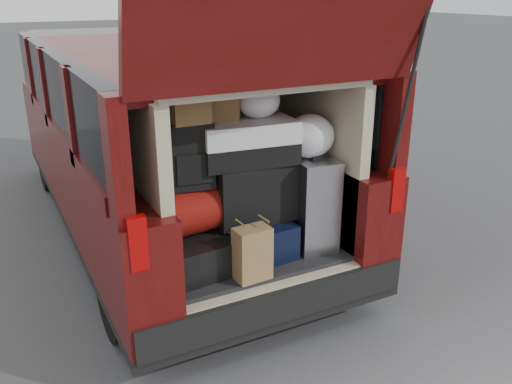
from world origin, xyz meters
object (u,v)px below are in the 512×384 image
black_hardshell (193,250)px  kraft_bag (252,254)px  backpack (189,155)px  silver_roller (310,201)px  black_soft_case (252,190)px  twotone_duffel (247,142)px  red_duffel (197,209)px  navy_hardshell (250,236)px

black_hardshell → kraft_bag: (0.27, -0.33, 0.06)m
black_hardshell → backpack: 0.63m
silver_roller → black_soft_case: 0.43m
kraft_bag → twotone_duffel: 0.71m
black_hardshell → twotone_duffel: 0.78m
kraft_bag → black_hardshell: bearing=126.2°
red_duffel → black_soft_case: bearing=-7.5°
silver_roller → red_duffel: bearing=179.2°
twotone_duffel → silver_roller: bearing=-5.7°
kraft_bag → backpack: 0.72m
backpack → twotone_duffel: (0.39, -0.01, 0.04)m
silver_roller → kraft_bag: 0.65m
twotone_duffel → black_soft_case: bearing=13.6°
black_soft_case → backpack: 0.53m
black_hardshell → navy_hardshell: (0.42, 0.01, 0.01)m
silver_roller → red_duffel: silver_roller is taller
silver_roller → backpack: 0.94m
black_hardshell → red_duffel: (0.05, 0.03, 0.27)m
navy_hardshell → twotone_duffel: bearing=105.7°
black_soft_case → backpack: size_ratio=1.33×
navy_hardshell → black_soft_case: bearing=33.3°
silver_roller → black_hardshell: bearing=-178.3°
black_soft_case → twotone_duffel: size_ratio=0.88×
black_hardshell → black_soft_case: 0.55m
navy_hardshell → twotone_duffel: 0.66m
black_hardshell → silver_roller: silver_roller is taller
navy_hardshell → kraft_bag: 0.37m
red_duffel → backpack: size_ratio=1.14×
twotone_duffel → navy_hardshell: bearing=-64.4°
navy_hardshell → red_duffel: size_ratio=1.17×
black_soft_case → backpack: backpack is taller
backpack → twotone_duffel: backpack is taller
black_hardshell → navy_hardshell: size_ratio=1.03×
backpack → silver_roller: bearing=0.9°
silver_roller → backpack: backpack is taller
black_hardshell → twotone_duffel: twotone_duffel is taller
black_hardshell → twotone_duffel: (0.41, 0.02, 0.66)m
kraft_bag → black_soft_case: size_ratio=0.62×
black_hardshell → red_duffel: 0.27m
backpack → red_duffel: bearing=-0.3°
black_hardshell → black_soft_case: (0.45, 0.03, 0.33)m
black_hardshell → silver_roller: (0.85, -0.07, 0.21)m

